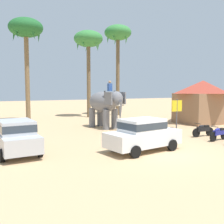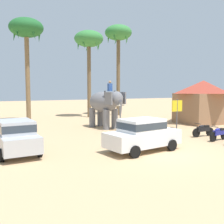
{
  "view_description": "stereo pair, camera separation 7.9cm",
  "coord_description": "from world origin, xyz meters",
  "px_view_note": "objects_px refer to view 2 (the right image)",
  "views": [
    {
      "loc": [
        -8.12,
        -10.9,
        3.28
      ],
      "look_at": [
        0.2,
        5.67,
        1.6
      ],
      "focal_mm": 42.23,
      "sensor_mm": 36.0,
      "label": 1
    },
    {
      "loc": [
        -8.05,
        -10.94,
        3.28
      ],
      "look_at": [
        0.2,
        5.67,
        1.6
      ],
      "focal_mm": 42.23,
      "sensor_mm": 36.0,
      "label": 2
    }
  ],
  "objects_px": {
    "elephant_with_mahout": "(105,104)",
    "palm_tree_near_hut": "(26,32)",
    "motorcycle_mid_row": "(219,133)",
    "signboard_yellow": "(177,108)",
    "motorcycle_fourth_in_row": "(203,130)",
    "palm_tree_behind_elephant": "(89,42)",
    "car_parked_far_side": "(16,135)",
    "roadside_hut": "(203,101)",
    "palm_tree_left_of_road": "(118,37)",
    "car_sedan_foreground": "(142,133)"
  },
  "relations": [
    {
      "from": "elephant_with_mahout",
      "to": "palm_tree_near_hut",
      "type": "distance_m",
      "value": 10.77
    },
    {
      "from": "motorcycle_mid_row",
      "to": "signboard_yellow",
      "type": "height_order",
      "value": "signboard_yellow"
    },
    {
      "from": "motorcycle_mid_row",
      "to": "motorcycle_fourth_in_row",
      "type": "xyz_separation_m",
      "value": [
        0.16,
        1.46,
        0.0
      ]
    },
    {
      "from": "palm_tree_behind_elephant",
      "to": "palm_tree_near_hut",
      "type": "relative_size",
      "value": 0.98
    },
    {
      "from": "elephant_with_mahout",
      "to": "palm_tree_behind_elephant",
      "type": "distance_m",
      "value": 10.58
    },
    {
      "from": "car_parked_far_side",
      "to": "palm_tree_behind_elephant",
      "type": "xyz_separation_m",
      "value": [
        9.46,
        13.97,
        7.46
      ]
    },
    {
      "from": "roadside_hut",
      "to": "motorcycle_mid_row",
      "type": "bearing_deg",
      "value": -128.95
    },
    {
      "from": "motorcycle_mid_row",
      "to": "palm_tree_left_of_road",
      "type": "bearing_deg",
      "value": 84.35
    },
    {
      "from": "car_parked_far_side",
      "to": "palm_tree_near_hut",
      "type": "bearing_deg",
      "value": 78.34
    },
    {
      "from": "car_sedan_foreground",
      "to": "palm_tree_near_hut",
      "type": "height_order",
      "value": "palm_tree_near_hut"
    },
    {
      "from": "motorcycle_mid_row",
      "to": "motorcycle_fourth_in_row",
      "type": "relative_size",
      "value": 0.99
    },
    {
      "from": "car_parked_far_side",
      "to": "elephant_with_mahout",
      "type": "distance_m",
      "value": 9.6
    },
    {
      "from": "palm_tree_behind_elephant",
      "to": "signboard_yellow",
      "type": "bearing_deg",
      "value": -73.53
    },
    {
      "from": "elephant_with_mahout",
      "to": "signboard_yellow",
      "type": "height_order",
      "value": "elephant_with_mahout"
    },
    {
      "from": "elephant_with_mahout",
      "to": "car_parked_far_side",
      "type": "bearing_deg",
      "value": -142.96
    },
    {
      "from": "car_sedan_foreground",
      "to": "palm_tree_near_hut",
      "type": "xyz_separation_m",
      "value": [
        -3.38,
        14.98,
        7.68
      ]
    },
    {
      "from": "palm_tree_left_of_road",
      "to": "roadside_hut",
      "type": "height_order",
      "value": "palm_tree_left_of_road"
    },
    {
      "from": "palm_tree_left_of_road",
      "to": "palm_tree_near_hut",
      "type": "bearing_deg",
      "value": -170.21
    },
    {
      "from": "motorcycle_fourth_in_row",
      "to": "palm_tree_left_of_road",
      "type": "bearing_deg",
      "value": 84.42
    },
    {
      "from": "motorcycle_mid_row",
      "to": "roadside_hut",
      "type": "relative_size",
      "value": 0.35
    },
    {
      "from": "motorcycle_mid_row",
      "to": "palm_tree_near_hut",
      "type": "relative_size",
      "value": 0.18
    },
    {
      "from": "signboard_yellow",
      "to": "palm_tree_near_hut",
      "type": "bearing_deg",
      "value": 136.25
    },
    {
      "from": "palm_tree_left_of_road",
      "to": "roadside_hut",
      "type": "xyz_separation_m",
      "value": [
        3.78,
        -9.94,
        -7.28
      ]
    },
    {
      "from": "car_sedan_foreground",
      "to": "car_parked_far_side",
      "type": "relative_size",
      "value": 1.03
    },
    {
      "from": "car_parked_far_side",
      "to": "signboard_yellow",
      "type": "xyz_separation_m",
      "value": [
        12.73,
        2.91,
        0.76
      ]
    },
    {
      "from": "car_sedan_foreground",
      "to": "palm_tree_left_of_road",
      "type": "height_order",
      "value": "palm_tree_left_of_road"
    },
    {
      "from": "palm_tree_near_hut",
      "to": "motorcycle_mid_row",
      "type": "bearing_deg",
      "value": -58.2
    },
    {
      "from": "elephant_with_mahout",
      "to": "roadside_hut",
      "type": "distance_m",
      "value": 9.67
    },
    {
      "from": "motorcycle_mid_row",
      "to": "palm_tree_left_of_road",
      "type": "height_order",
      "value": "palm_tree_left_of_road"
    },
    {
      "from": "elephant_with_mahout",
      "to": "signboard_yellow",
      "type": "xyz_separation_m",
      "value": [
        5.12,
        -2.84,
        -0.3
      ]
    },
    {
      "from": "car_parked_far_side",
      "to": "palm_tree_left_of_road",
      "type": "bearing_deg",
      "value": 47.15
    },
    {
      "from": "motorcycle_fourth_in_row",
      "to": "signboard_yellow",
      "type": "height_order",
      "value": "signboard_yellow"
    },
    {
      "from": "car_sedan_foreground",
      "to": "motorcycle_mid_row",
      "type": "relative_size",
      "value": 2.41
    },
    {
      "from": "palm_tree_near_hut",
      "to": "signboard_yellow",
      "type": "xyz_separation_m",
      "value": [
        10.13,
        -9.7,
        -6.92
      ]
    },
    {
      "from": "elephant_with_mahout",
      "to": "palm_tree_left_of_road",
      "type": "bearing_deg",
      "value": 56.34
    },
    {
      "from": "car_parked_far_side",
      "to": "car_sedan_foreground",
      "type": "bearing_deg",
      "value": -21.66
    },
    {
      "from": "signboard_yellow",
      "to": "car_parked_far_side",
      "type": "bearing_deg",
      "value": -167.14
    },
    {
      "from": "car_sedan_foreground",
      "to": "signboard_yellow",
      "type": "bearing_deg",
      "value": 38.07
    },
    {
      "from": "motorcycle_mid_row",
      "to": "palm_tree_near_hut",
      "type": "bearing_deg",
      "value": 121.8
    },
    {
      "from": "car_sedan_foreground",
      "to": "palm_tree_left_of_road",
      "type": "bearing_deg",
      "value": 66.17
    },
    {
      "from": "car_parked_far_side",
      "to": "roadside_hut",
      "type": "height_order",
      "value": "roadside_hut"
    },
    {
      "from": "car_sedan_foreground",
      "to": "roadside_hut",
      "type": "relative_size",
      "value": 0.85
    },
    {
      "from": "car_sedan_foreground",
      "to": "car_parked_far_side",
      "type": "distance_m",
      "value": 6.44
    },
    {
      "from": "car_sedan_foreground",
      "to": "elephant_with_mahout",
      "type": "xyz_separation_m",
      "value": [
        1.63,
        8.12,
        1.06
      ]
    },
    {
      "from": "car_parked_far_side",
      "to": "roadside_hut",
      "type": "xyz_separation_m",
      "value": [
        17.21,
        4.53,
        1.2
      ]
    },
    {
      "from": "elephant_with_mahout",
      "to": "motorcycle_fourth_in_row",
      "type": "xyz_separation_m",
      "value": [
        4.33,
        -6.48,
        -1.53
      ]
    },
    {
      "from": "car_sedan_foreground",
      "to": "elephant_with_mahout",
      "type": "relative_size",
      "value": 1.07
    },
    {
      "from": "motorcycle_fourth_in_row",
      "to": "car_sedan_foreground",
      "type": "bearing_deg",
      "value": -164.54
    },
    {
      "from": "motorcycle_fourth_in_row",
      "to": "car_parked_far_side",
      "type": "bearing_deg",
      "value": 176.51
    },
    {
      "from": "motorcycle_fourth_in_row",
      "to": "signboard_yellow",
      "type": "distance_m",
      "value": 3.92
    }
  ]
}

